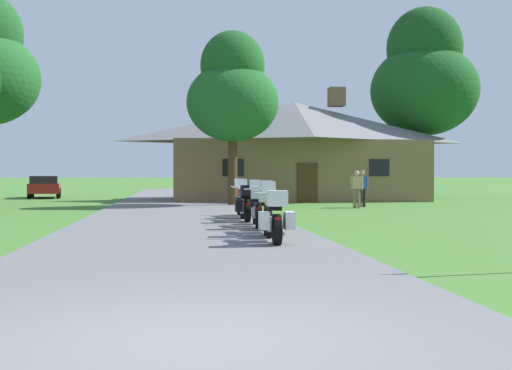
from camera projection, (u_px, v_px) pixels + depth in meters
ground_plane at (180, 212)px, 25.32m from camera, size 500.00×500.00×0.00m
asphalt_driveway at (181, 214)px, 23.33m from camera, size 6.40×80.00×0.06m
motorcycle_yellow_nearest_to_camera at (274, 217)px, 13.33m from camera, size 0.74×2.08×1.30m
motorcycle_green_second_in_row at (267, 211)px, 15.39m from camera, size 0.73×2.08×1.30m
motorcycle_orange_third_in_row at (257, 206)px, 17.36m from camera, size 0.66×2.08×1.30m
motorcycle_blue_fourth_in_row at (246, 203)px, 19.44m from camera, size 0.72×2.08×1.30m
motorcycle_red_farthest_in_row at (244, 201)px, 21.28m from camera, size 0.80×2.08×1.30m
stone_lodge at (294, 150)px, 36.87m from camera, size 14.92×7.76×6.63m
bystander_blue_shirt_near_lodge at (362, 186)px, 28.85m from camera, size 0.54×0.28×1.69m
bystander_tan_shirt_beside_signpost at (357, 187)px, 27.83m from camera, size 0.52×0.34×1.67m
tree_right_of_lodge at (424, 78)px, 39.61m from camera, size 6.73×6.73×12.03m
tree_by_lodge_front at (233, 92)px, 29.79m from camera, size 4.37×4.37×8.31m
parked_red_suv_far_left at (45, 186)px, 39.89m from camera, size 2.54×4.83×1.40m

